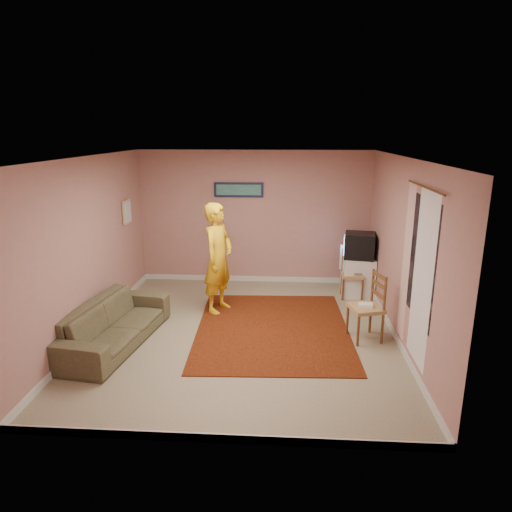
# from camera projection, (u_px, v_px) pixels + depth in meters

# --- Properties ---
(ground) EXTENTS (5.00, 5.00, 0.00)m
(ground) POSITION_uv_depth(u_px,v_px,m) (243.00, 334.00, 6.86)
(ground) COLOR tan
(ground) RESTS_ON ground
(wall_back) EXTENTS (4.50, 0.02, 2.60)m
(wall_back) POSITION_uv_depth(u_px,v_px,m) (254.00, 218.00, 8.92)
(wall_back) COLOR tan
(wall_back) RESTS_ON ground
(wall_front) EXTENTS (4.50, 0.02, 2.60)m
(wall_front) POSITION_uv_depth(u_px,v_px,m) (217.00, 320.00, 4.11)
(wall_front) COLOR tan
(wall_front) RESTS_ON ground
(wall_left) EXTENTS (0.02, 5.00, 2.60)m
(wall_left) POSITION_uv_depth(u_px,v_px,m) (89.00, 248.00, 6.65)
(wall_left) COLOR tan
(wall_left) RESTS_ON ground
(wall_right) EXTENTS (0.02, 5.00, 2.60)m
(wall_right) POSITION_uv_depth(u_px,v_px,m) (403.00, 253.00, 6.37)
(wall_right) COLOR tan
(wall_right) RESTS_ON ground
(ceiling) EXTENTS (4.50, 5.00, 0.02)m
(ceiling) POSITION_uv_depth(u_px,v_px,m) (242.00, 157.00, 6.17)
(ceiling) COLOR silver
(ceiling) RESTS_ON wall_back
(baseboard_back) EXTENTS (4.50, 0.02, 0.10)m
(baseboard_back) POSITION_uv_depth(u_px,v_px,m) (254.00, 279.00, 9.24)
(baseboard_back) COLOR silver
(baseboard_back) RESTS_ON ground
(baseboard_front) EXTENTS (4.50, 0.02, 0.10)m
(baseboard_front) POSITION_uv_depth(u_px,v_px,m) (220.00, 438.00, 4.45)
(baseboard_front) COLOR silver
(baseboard_front) RESTS_ON ground
(baseboard_left) EXTENTS (0.02, 5.00, 0.10)m
(baseboard_left) POSITION_uv_depth(u_px,v_px,m) (98.00, 326.00, 6.98)
(baseboard_left) COLOR silver
(baseboard_left) RESTS_ON ground
(baseboard_right) EXTENTS (0.02, 5.00, 0.10)m
(baseboard_right) POSITION_uv_depth(u_px,v_px,m) (395.00, 335.00, 6.70)
(baseboard_right) COLOR silver
(baseboard_right) RESTS_ON ground
(window) EXTENTS (0.01, 1.10, 1.50)m
(window) POSITION_uv_depth(u_px,v_px,m) (422.00, 260.00, 5.47)
(window) COLOR black
(window) RESTS_ON wall_right
(curtain_sheer) EXTENTS (0.01, 0.75, 2.10)m
(curtain_sheer) POSITION_uv_depth(u_px,v_px,m) (422.00, 280.00, 5.38)
(curtain_sheer) COLOR white
(curtain_sheer) RESTS_ON wall_right
(curtain_floral) EXTENTS (0.01, 0.35, 2.10)m
(curtain_floral) POSITION_uv_depth(u_px,v_px,m) (406.00, 263.00, 6.05)
(curtain_floral) COLOR beige
(curtain_floral) RESTS_ON wall_right
(curtain_rod) EXTENTS (0.02, 1.40, 0.02)m
(curtain_rod) POSITION_uv_depth(u_px,v_px,m) (425.00, 187.00, 5.24)
(curtain_rod) COLOR brown
(curtain_rod) RESTS_ON wall_right
(picture_back) EXTENTS (0.95, 0.04, 0.28)m
(picture_back) POSITION_uv_depth(u_px,v_px,m) (239.00, 190.00, 8.76)
(picture_back) COLOR #15193A
(picture_back) RESTS_ON wall_back
(picture_left) EXTENTS (0.04, 0.38, 0.42)m
(picture_left) POSITION_uv_depth(u_px,v_px,m) (127.00, 212.00, 8.12)
(picture_left) COLOR #C6B488
(picture_left) RESTS_ON wall_left
(area_rug) EXTENTS (2.42, 2.97, 0.02)m
(area_rug) POSITION_uv_depth(u_px,v_px,m) (273.00, 329.00, 7.01)
(area_rug) COLOR #320C05
(area_rug) RESTS_ON ground
(tv_cabinet) EXTENTS (0.57, 0.51, 0.72)m
(tv_cabinet) POSITION_uv_depth(u_px,v_px,m) (358.00, 277.00, 8.37)
(tv_cabinet) COLOR silver
(tv_cabinet) RESTS_ON ground
(crt_tv) EXTENTS (0.60, 0.55, 0.46)m
(crt_tv) POSITION_uv_depth(u_px,v_px,m) (359.00, 245.00, 8.22)
(crt_tv) COLOR black
(crt_tv) RESTS_ON tv_cabinet
(chair_a) EXTENTS (0.41, 0.39, 0.48)m
(chair_a) POSITION_uv_depth(u_px,v_px,m) (353.00, 269.00, 8.20)
(chair_a) COLOR tan
(chair_a) RESTS_ON ground
(dvd_player) EXTENTS (0.36, 0.28, 0.06)m
(dvd_player) POSITION_uv_depth(u_px,v_px,m) (352.00, 272.00, 8.22)
(dvd_player) COLOR #A5A5AA
(dvd_player) RESTS_ON chair_a
(blue_throw) EXTENTS (0.43, 0.05, 0.45)m
(blue_throw) POSITION_uv_depth(u_px,v_px,m) (352.00, 257.00, 8.34)
(blue_throw) COLOR #9BB9FF
(blue_throw) RESTS_ON chair_a
(chair_b) EXTENTS (0.54, 0.55, 0.54)m
(chair_b) POSITION_uv_depth(u_px,v_px,m) (366.00, 300.00, 6.52)
(chair_b) COLOR tan
(chair_b) RESTS_ON ground
(game_console) EXTENTS (0.20, 0.16, 0.04)m
(game_console) POSITION_uv_depth(u_px,v_px,m) (366.00, 305.00, 6.54)
(game_console) COLOR white
(game_console) RESTS_ON chair_b
(sofa) EXTENTS (1.12, 2.21, 0.62)m
(sofa) POSITION_uv_depth(u_px,v_px,m) (114.00, 324.00, 6.46)
(sofa) COLOR brown
(sofa) RESTS_ON ground
(person) EXTENTS (0.66, 0.78, 1.84)m
(person) POSITION_uv_depth(u_px,v_px,m) (218.00, 258.00, 7.51)
(person) COLOR gold
(person) RESTS_ON ground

